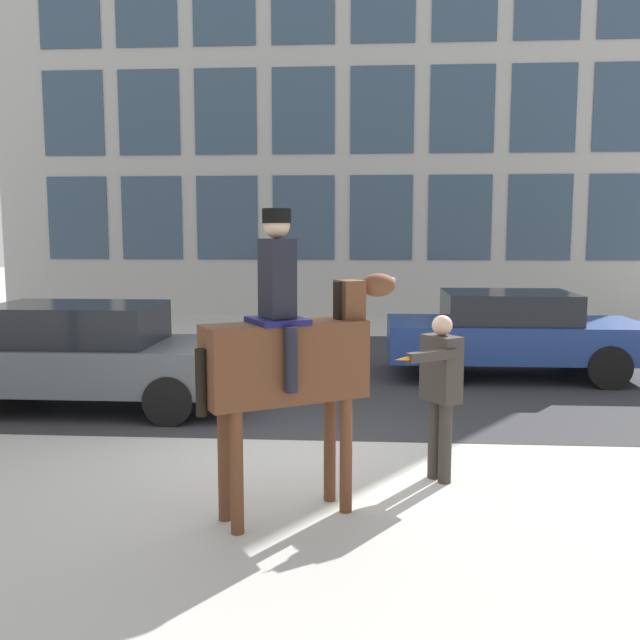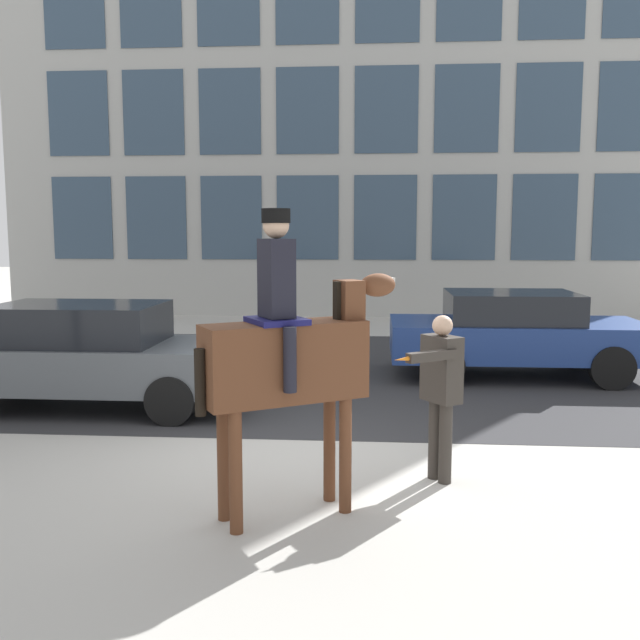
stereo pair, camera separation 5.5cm
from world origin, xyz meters
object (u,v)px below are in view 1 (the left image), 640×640
object	(u,v)px
street_car_near_lane	(84,355)
street_car_far_lane	(512,332)
pedestrian_bystander	(440,385)
mounted_horse_lead	(289,354)

from	to	relation	value
street_car_near_lane	street_car_far_lane	bearing A→B (deg)	22.63
street_car_far_lane	pedestrian_bystander	bearing A→B (deg)	-108.14
mounted_horse_lead	street_car_far_lane	xyz separation A→B (m)	(3.10, 6.21, -0.66)
pedestrian_bystander	street_car_near_lane	distance (m)	5.33
pedestrian_bystander	street_car_far_lane	bearing A→B (deg)	-143.24
pedestrian_bystander	mounted_horse_lead	bearing A→B (deg)	-0.20
mounted_horse_lead	pedestrian_bystander	xyz separation A→B (m)	(1.38, 0.96, -0.45)
pedestrian_bystander	street_car_far_lane	size ratio (longest dim) A/B	0.39
mounted_horse_lead	street_car_near_lane	bearing A→B (deg)	102.01
pedestrian_bystander	street_car_near_lane	xyz separation A→B (m)	(-4.65, 2.60, -0.21)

